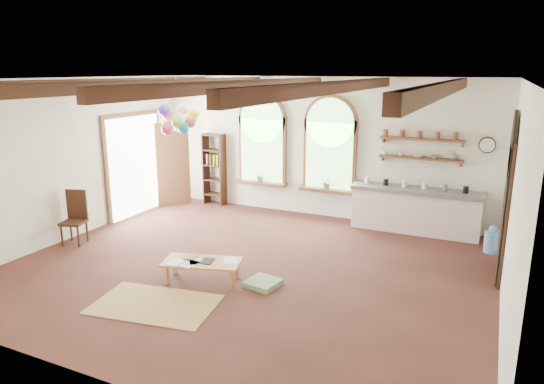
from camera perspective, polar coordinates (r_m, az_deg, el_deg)
The scene contains 27 objects.
floor at distance 8.57m, azimuth -2.83°, elevation -8.82°, with size 8.00×8.00×0.00m, color #522721.
ceiling_beams at distance 7.89m, azimuth -3.11°, elevation 12.39°, with size 6.20×6.80×0.18m, color #3A1F12, non-canonical shape.
window_left at distance 11.70m, azimuth -1.17°, elevation 5.77°, with size 1.30×0.28×2.20m.
window_right at distance 11.06m, azimuth 6.79°, elevation 5.19°, with size 1.30×0.28×2.20m.
left_doorway at distance 11.84m, azimuth -15.88°, elevation 2.97°, with size 0.10×1.90×2.50m, color brown.
right_doorway at distance 8.75m, azimuth 25.71°, elevation -2.12°, with size 0.10×1.30×2.40m, color black.
kitchen_counter at distance 10.65m, azimuth 16.48°, elevation -2.04°, with size 2.68×0.62×0.94m.
wall_shelf_lower at distance 10.59m, azimuth 17.04°, elevation 3.81°, with size 1.70×0.24×0.04m, color brown.
wall_shelf_upper at distance 10.53m, azimuth 17.20°, elevation 5.95°, with size 1.70×0.24×0.04m, color brown.
wall_clock at distance 10.51m, azimuth 24.00°, elevation 5.06°, with size 0.32×0.32×0.04m, color black.
bookshelf at distance 12.36m, azimuth -6.79°, elevation 2.68°, with size 0.53×0.32×1.80m.
coffee_table at distance 7.98m, azimuth -8.23°, elevation -8.30°, with size 1.35×0.89×0.35m.
side_chair at distance 10.33m, azimuth -22.19°, elevation -4.00°, with size 0.53×0.53×1.06m.
floor_mat at distance 7.48m, azimuth -13.60°, elevation -12.73°, with size 1.77×1.09×0.02m, color tan.
floor_cushion at distance 7.86m, azimuth -1.10°, elevation -10.66°, with size 0.49×0.49×0.08m, color #6B8E61.
water_jug_a at distance 10.64m, azimuth 20.65°, elevation -3.71°, with size 0.29×0.29×0.56m.
water_jug_b at distance 10.02m, azimuth 24.44°, elevation -5.25°, with size 0.27×0.27×0.53m.
balloon_cluster at distance 10.45m, azimuth -11.07°, elevation 8.34°, with size 0.86×0.91×1.16m.
table_book at distance 8.16m, azimuth -10.12°, elevation -7.45°, with size 0.18×0.26×0.02m, color olive.
tablet at distance 7.94m, azimuth -7.62°, elevation -8.04°, with size 0.19×0.27×0.01m, color black.
potted_plant_left at distance 11.75m, azimuth -1.38°, elevation 1.93°, with size 0.27×0.23×0.30m, color #598C4C.
potted_plant_right at distance 11.11m, azimuth 6.50°, elevation 1.13°, with size 0.27×0.23×0.30m, color #598C4C.
shelf_cup_a at distance 10.70m, azimuth 13.09°, elevation 4.54°, with size 0.12×0.10×0.10m, color white.
shelf_cup_b at distance 10.64m, azimuth 14.94°, elevation 4.36°, with size 0.10×0.10×0.09m, color beige.
shelf_bowl_a at distance 10.59m, azimuth 16.79°, elevation 4.08°, with size 0.22×0.22×0.05m, color beige.
shelf_bowl_b at distance 10.54m, azimuth 18.67°, elevation 3.92°, with size 0.20×0.20×0.06m, color #8C664C.
shelf_vase at distance 10.50m, azimuth 20.60°, elevation 4.08°, with size 0.18×0.18×0.19m, color slate.
Camera 1 is at (3.71, -6.96, 3.35)m, focal length 32.00 mm.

